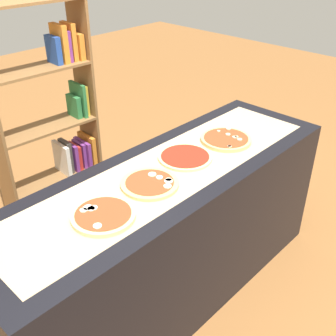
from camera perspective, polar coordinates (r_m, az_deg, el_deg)
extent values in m
plane|color=brown|center=(2.86, 0.00, -16.46)|extent=(12.00, 12.00, 0.00)
cube|color=black|center=(2.54, 0.00, -9.38)|extent=(2.25, 0.69, 0.92)
cube|color=tan|center=(2.27, 0.00, -0.41)|extent=(2.03, 0.49, 0.00)
cylinder|color=#E5C17F|center=(1.94, -8.90, -6.47)|extent=(0.30, 0.30, 0.02)
cylinder|color=red|center=(1.93, -8.93, -6.19)|extent=(0.26, 0.26, 0.00)
cylinder|color=#EFE5CC|center=(1.97, -10.54, -5.53)|extent=(0.04, 0.04, 0.00)
cylinder|color=#EFE5CC|center=(1.86, -9.69, -7.86)|extent=(0.04, 0.04, 0.00)
cylinder|color=#EFE5CC|center=(1.97, -10.93, -5.39)|extent=(0.05, 0.05, 0.00)
cylinder|color=#EFE5CC|center=(1.97, -10.21, -5.41)|extent=(0.04, 0.04, 0.00)
cylinder|color=#EFE5CC|center=(1.96, -11.56, -5.70)|extent=(0.03, 0.03, 0.00)
cylinder|color=#DBB26B|center=(2.14, -2.54, -2.17)|extent=(0.30, 0.30, 0.02)
cylinder|color=red|center=(2.14, -2.54, -1.94)|extent=(0.25, 0.25, 0.00)
cylinder|color=#EFE5CC|center=(2.19, -2.20, -0.88)|extent=(0.04, 0.04, 0.00)
cylinder|color=#EFE5CC|center=(2.10, -0.07, -2.51)|extent=(0.04, 0.04, 0.00)
cylinder|color=#EFE5CC|center=(2.14, 0.08, -1.80)|extent=(0.05, 0.05, 0.00)
cylinder|color=#EFE5CC|center=(2.17, -1.19, -1.30)|extent=(0.04, 0.04, 0.00)
cylinder|color=#EFE5CC|center=(2.15, 0.07, -1.62)|extent=(0.03, 0.03, 0.00)
cylinder|color=#E5C17F|center=(2.38, 2.36, 1.49)|extent=(0.31, 0.31, 0.01)
cylinder|color=#AD2314|center=(2.38, 2.37, 1.68)|extent=(0.28, 0.28, 0.00)
cylinder|color=#DBB26B|center=(2.59, 7.97, 3.90)|extent=(0.31, 0.31, 0.02)
cylinder|color=red|center=(2.59, 7.99, 4.14)|extent=(0.27, 0.27, 0.00)
cylinder|color=#C6B28E|center=(2.48, 8.48, 2.95)|extent=(0.02, 0.02, 0.01)
cylinder|color=#C6B28E|center=(2.57, 9.83, 3.90)|extent=(0.03, 0.03, 0.01)
cylinder|color=#C6B28E|center=(2.70, 8.32, 5.37)|extent=(0.03, 0.03, 0.01)
cylinder|color=#C6B28E|center=(2.60, 9.13, 4.22)|extent=(0.03, 0.03, 0.01)
cylinder|color=#C6B28E|center=(2.48, 8.41, 2.98)|extent=(0.02, 0.02, 0.01)
cylinder|color=#C6B28E|center=(2.63, 8.20, 4.63)|extent=(0.03, 0.03, 0.01)
cylinder|color=#C6B28E|center=(2.66, 6.98, 5.06)|extent=(0.02, 0.02, 0.01)
cylinder|color=#C6B28E|center=(2.60, 9.41, 4.25)|extent=(0.02, 0.02, 0.01)
cube|color=brown|center=(3.22, -10.99, 7.40)|extent=(0.03, 0.25, 1.69)
cube|color=brown|center=(3.49, -14.45, -7.07)|extent=(0.70, 0.27, 0.02)
cube|color=silver|center=(3.57, -10.34, -3.86)|extent=(0.05, 0.14, 0.16)
cube|color=silver|center=(3.52, -10.94, -3.54)|extent=(0.04, 0.16, 0.25)
cube|color=silver|center=(3.52, -11.41, -4.19)|extent=(0.03, 0.16, 0.19)
cube|color=gold|center=(3.51, -11.95, -4.47)|extent=(0.04, 0.19, 0.18)
cube|color=gold|center=(3.49, -12.65, -4.95)|extent=(0.05, 0.21, 0.16)
cube|color=brown|center=(3.26, -15.39, -1.25)|extent=(0.70, 0.27, 0.02)
cube|color=orange|center=(3.33, -11.02, 2.64)|extent=(0.04, 0.21, 0.24)
cube|color=#753384|center=(3.32, -11.60, 2.13)|extent=(0.04, 0.20, 0.21)
cube|color=#753384|center=(3.31, -12.06, 1.93)|extent=(0.03, 0.16, 0.20)
cube|color=#B22823|center=(3.29, -12.65, 1.64)|extent=(0.04, 0.16, 0.20)
cube|color=#753384|center=(3.27, -13.14, 1.59)|extent=(0.03, 0.17, 0.22)
cube|color=#47423D|center=(3.24, -13.82, 1.62)|extent=(0.04, 0.14, 0.26)
cube|color=silver|center=(3.23, -14.38, 1.29)|extent=(0.04, 0.20, 0.24)
cube|color=brown|center=(3.07, -16.46, 5.39)|extent=(0.70, 0.27, 0.02)
cube|color=gold|center=(3.16, -11.72, 9.23)|extent=(0.03, 0.14, 0.22)
cube|color=#2D753D|center=(3.14, -12.23, 9.24)|extent=(0.03, 0.18, 0.25)
cube|color=#2D753D|center=(3.14, -12.81, 8.30)|extent=(0.04, 0.14, 0.16)
cube|color=brown|center=(2.92, -17.69, 12.81)|extent=(0.70, 0.27, 0.02)
cube|color=orange|center=(3.04, -12.61, 16.11)|extent=(0.05, 0.18, 0.18)
cube|color=orange|center=(3.01, -13.44, 16.60)|extent=(0.04, 0.15, 0.25)
cube|color=#753384|center=(3.00, -14.00, 16.04)|extent=(0.03, 0.14, 0.21)
cube|color=orange|center=(2.97, -14.69, 16.27)|extent=(0.05, 0.16, 0.25)
cube|color=#234799|center=(2.96, -15.47, 15.40)|extent=(0.05, 0.14, 0.18)
cube|color=brown|center=(2.83, -19.11, 20.86)|extent=(0.70, 0.27, 0.02)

